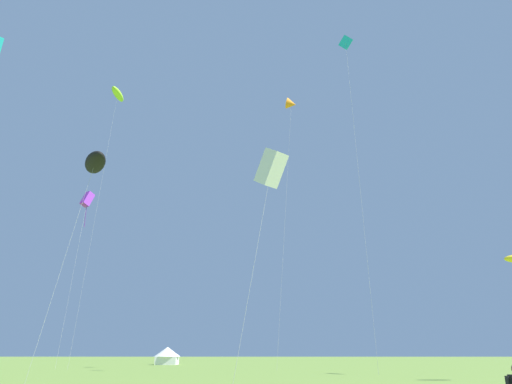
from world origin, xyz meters
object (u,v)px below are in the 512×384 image
Objects in this scene: kite_lime_parafoil at (118,94)px; kite_orange_delta at (291,104)px; kite_white_box at (271,168)px; festival_tent_left at (167,355)px; kite_black_parafoil at (95,163)px; kite_purple_box at (87,200)px; kite_cyan_diamond at (347,54)px.

kite_orange_delta is at bearing -1.55° from kite_lime_parafoil.
kite_white_box is at bearing -96.27° from kite_orange_delta.
kite_white_box is 58.25m from festival_tent_left.
kite_lime_parafoil is 2.33× the size of kite_black_parafoil.
kite_orange_delta is at bearing -49.71° from festival_tent_left.
festival_tent_left is at bearing 72.15° from kite_purple_box.
festival_tent_left is (-15.42, 55.21, -10.36)m from kite_white_box.
kite_white_box is 0.61× the size of kite_purple_box.
kite_purple_box is 0.62× the size of kite_orange_delta.
kite_cyan_diamond is 8.75× the size of festival_tent_left.
kite_lime_parafoil is (-20.23, 33.41, 23.81)m from kite_white_box.
kite_purple_box is at bearing 124.46° from kite_white_box.
kite_lime_parafoil is at bearing -102.44° from festival_tent_left.
kite_orange_delta reaches higher than kite_purple_box.
kite_white_box is 0.36× the size of kite_lime_parafoil.
kite_lime_parafoil reaches higher than kite_purple_box.
kite_purple_box is at bearing -168.66° from kite_lime_parafoil.
kite_purple_box is 5.20× the size of festival_tent_left.
kite_black_parafoil is at bearing -121.98° from kite_orange_delta.
kite_white_box is 0.83× the size of kite_black_parafoil.
kite_white_box is at bearing -28.64° from kite_black_parafoil.
kite_cyan_diamond is 1.04× the size of kite_orange_delta.
kite_cyan_diamond is 2.30× the size of kite_black_parafoil.
kite_lime_parafoil is at bearing 11.34° from kite_purple_box.
kite_black_parafoil is (-16.17, -25.90, -18.68)m from kite_orange_delta.
festival_tent_left is (-2.86, 48.34, -13.48)m from kite_black_parafoil.
kite_purple_box is at bearing 159.45° from kite_cyan_diamond.
festival_tent_left is at bearing 125.67° from kite_cyan_diamond.
kite_lime_parafoil reaches higher than kite_cyan_diamond.
kite_purple_box is 0.59× the size of kite_lime_parafoil.
kite_white_box is 14.66m from kite_black_parafoil.
kite_cyan_diamond reaches higher than kite_white_box.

